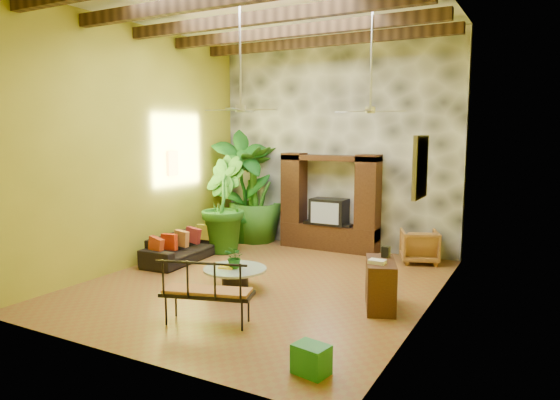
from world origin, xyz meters
The scene contains 23 objects.
ground centered at (0.00, 0.00, 0.00)m, with size 7.00×7.00×0.00m, color brown.
ceiling centered at (0.00, 0.00, 5.00)m, with size 6.00×7.00×0.02m, color silver.
back_wall centered at (0.00, 3.50, 2.50)m, with size 6.00×0.02×5.00m, color olive.
left_wall centered at (-3.00, 0.00, 2.50)m, with size 0.02×7.00×5.00m, color olive.
right_wall centered at (3.00, 0.00, 2.50)m, with size 0.02×7.00×5.00m, color olive.
stone_accent_wall centered at (0.00, 3.44, 2.50)m, with size 5.98×0.10×4.98m, color #3B3D43.
ceiling_beams centered at (0.00, 0.00, 4.78)m, with size 5.95×5.36×0.22m.
entertainment_center centered at (0.00, 3.14, 0.97)m, with size 2.40×0.55×2.30m.
ceiling_fan_front centered at (-0.20, -0.40, 3.40)m, with size 1.28×1.28×1.86m.
ceiling_fan_back centered at (1.60, 1.20, 3.40)m, with size 1.28×1.28×1.86m.
wall_art_mask centered at (-2.96, 1.00, 2.10)m, with size 0.06×0.32×0.55m, color gold.
wall_art_painting centered at (2.96, -0.60, 2.30)m, with size 0.06×0.70×0.90m, color navy.
sofa centered at (-2.40, 0.57, 0.29)m, with size 1.99×0.78×0.58m, color black.
wicker_armchair centered at (2.20, 2.92, 0.36)m, with size 0.76×0.79×0.71m, color brown.
tall_plant_a centered at (-2.24, 2.79, 1.44)m, with size 1.51×1.02×2.87m, color #1A621B.
tall_plant_b centered at (-2.16, 1.76, 1.13)m, with size 1.24×1.00×2.26m, color #276B1C.
tall_plant_c centered at (-2.04, 3.07, 1.23)m, with size 1.38×1.38×2.46m, color #2D6A1B.
coffee_table centered at (-0.23, -0.59, 0.26)m, with size 1.13×1.13×0.40m.
centerpiece_plant centered at (-0.22, -0.59, 0.60)m, with size 0.36×0.31×0.40m, color #185516.
yellow_tray centered at (-0.36, -0.66, 0.41)m, with size 0.27×0.19×0.03m, color yellow.
iron_bench centered at (0.29, -2.18, 0.55)m, with size 1.42×0.88×0.57m.
side_console centered at (2.32, -0.26, 0.39)m, with size 0.44×0.97×0.78m, color #3A1912.
green_bin centered at (2.29, -2.79, 0.18)m, with size 0.40×0.30×0.35m, color #217C2A.
Camera 1 is at (4.59, -7.78, 2.78)m, focal length 32.00 mm.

